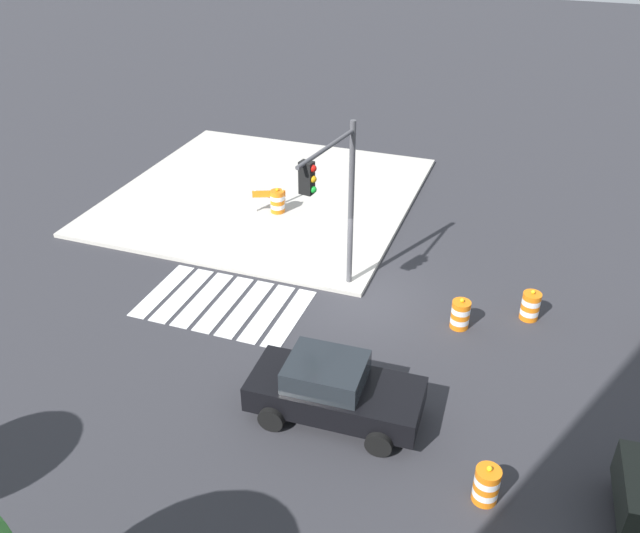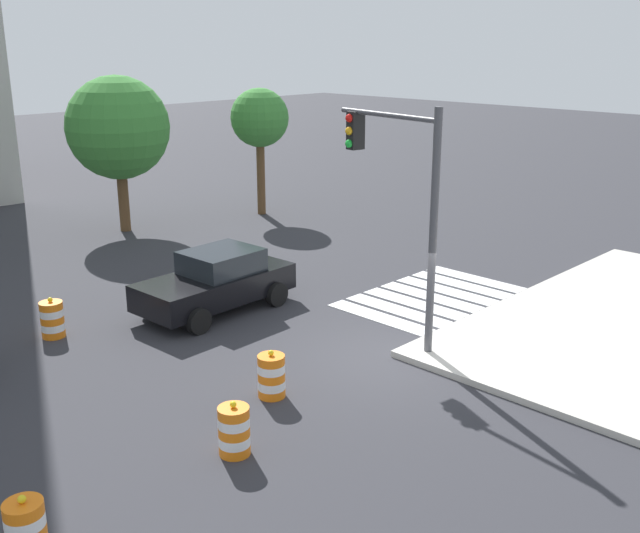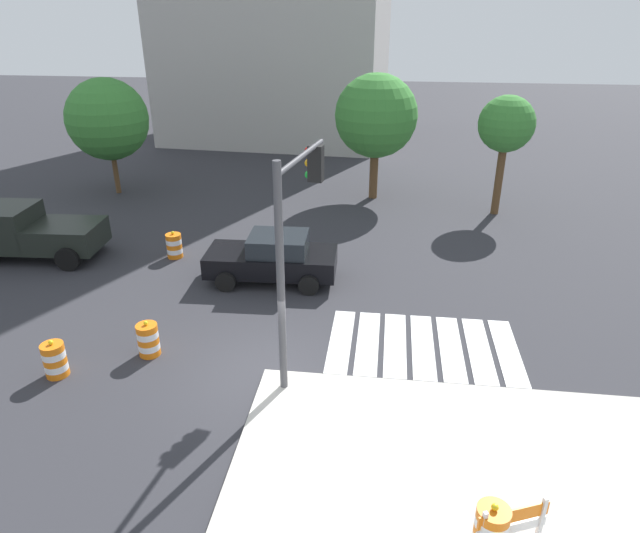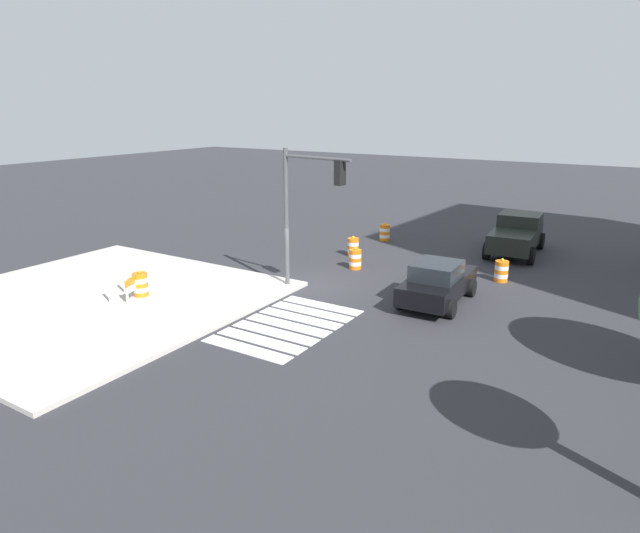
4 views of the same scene
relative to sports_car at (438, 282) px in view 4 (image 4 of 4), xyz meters
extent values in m
plane|color=#2D2D33|center=(0.84, -5.30, -0.81)|extent=(120.00, 120.00, 0.00)
cube|color=#BCB7AD|center=(6.84, -11.30, -0.74)|extent=(12.00, 12.00, 0.15)
cube|color=silver|center=(2.59, -3.50, -0.80)|extent=(0.60, 3.20, 0.02)
cube|color=silver|center=(3.34, -3.50, -0.80)|extent=(0.60, 3.20, 0.02)
cube|color=silver|center=(4.09, -3.50, -0.80)|extent=(0.60, 3.20, 0.02)
cube|color=silver|center=(4.84, -3.50, -0.80)|extent=(0.60, 3.20, 0.02)
cube|color=silver|center=(5.59, -3.50, -0.80)|extent=(0.60, 3.20, 0.02)
cube|color=silver|center=(6.34, -3.50, -0.80)|extent=(0.60, 3.20, 0.02)
cube|color=silver|center=(7.09, -3.50, -0.80)|extent=(0.60, 3.20, 0.02)
cube|color=black|center=(-0.06, 0.00, -0.13)|extent=(4.36, 2.00, 0.70)
cube|color=#1E2328|center=(0.19, 0.01, 0.52)|extent=(1.96, 1.67, 0.60)
cylinder|color=black|center=(-1.37, -1.00, -0.48)|extent=(0.67, 0.26, 0.66)
cylinder|color=black|center=(-1.44, 0.90, -0.48)|extent=(0.67, 0.26, 0.66)
cylinder|color=black|center=(1.33, -0.90, -0.48)|extent=(0.67, 0.26, 0.66)
cylinder|color=black|center=(1.26, 1.00, -0.48)|extent=(0.67, 0.26, 0.66)
cube|color=black|center=(-7.82, 0.86, 0.06)|extent=(2.62, 2.15, 0.90)
cube|color=black|center=(-9.92, 0.73, 0.36)|extent=(2.02, 2.11, 1.50)
cube|color=black|center=(-11.02, 0.66, 0.06)|extent=(1.51, 1.98, 0.90)
cylinder|color=black|center=(-10.66, -0.34, -0.39)|extent=(0.86, 0.35, 0.84)
cylinder|color=black|center=(-10.78, 1.70, -0.39)|extent=(0.86, 0.35, 0.84)
cylinder|color=black|center=(-7.26, -0.13, -0.39)|extent=(0.86, 0.35, 0.84)
cylinder|color=black|center=(-7.39, 1.91, -0.39)|extent=(0.86, 0.35, 0.84)
cylinder|color=orange|center=(-3.98, 1.39, -0.72)|extent=(0.56, 0.56, 0.18)
cylinder|color=white|center=(-3.98, 1.39, -0.54)|extent=(0.56, 0.56, 0.18)
cylinder|color=orange|center=(-3.98, 1.39, -0.36)|extent=(0.56, 0.56, 0.18)
cylinder|color=white|center=(-3.98, 1.39, -0.18)|extent=(0.56, 0.56, 0.18)
cylinder|color=orange|center=(-3.98, 1.39, 0.00)|extent=(0.56, 0.56, 0.18)
sphere|color=yellow|center=(-3.98, 1.39, 0.15)|extent=(0.12, 0.12, 0.12)
cylinder|color=orange|center=(-2.39, -4.80, -0.72)|extent=(0.56, 0.56, 0.18)
cylinder|color=white|center=(-2.39, -4.80, -0.54)|extent=(0.56, 0.56, 0.18)
cylinder|color=orange|center=(-2.39, -4.80, -0.36)|extent=(0.56, 0.56, 0.18)
cylinder|color=white|center=(-2.39, -4.80, -0.18)|extent=(0.56, 0.56, 0.18)
cylinder|color=orange|center=(-2.39, -4.80, 0.00)|extent=(0.56, 0.56, 0.18)
sphere|color=yellow|center=(-2.39, -4.80, 0.15)|extent=(0.12, 0.12, 0.12)
cylinder|color=orange|center=(-4.33, -5.96, -0.72)|extent=(0.56, 0.56, 0.18)
cylinder|color=white|center=(-4.33, -5.96, -0.54)|extent=(0.56, 0.56, 0.18)
cylinder|color=orange|center=(-4.33, -5.96, -0.36)|extent=(0.56, 0.56, 0.18)
cylinder|color=white|center=(-4.33, -5.96, -0.18)|extent=(0.56, 0.56, 0.18)
cylinder|color=orange|center=(-4.33, -5.96, 0.00)|extent=(0.56, 0.56, 0.18)
sphere|color=yellow|center=(-4.33, -5.96, 0.15)|extent=(0.12, 0.12, 0.12)
cylinder|color=orange|center=(-8.13, -6.03, -0.72)|extent=(0.56, 0.56, 0.18)
cylinder|color=white|center=(-8.13, -6.03, -0.54)|extent=(0.56, 0.56, 0.18)
cylinder|color=orange|center=(-8.13, -6.03, -0.36)|extent=(0.56, 0.56, 0.18)
cylinder|color=white|center=(-8.13, -6.03, -0.18)|extent=(0.56, 0.56, 0.18)
cylinder|color=orange|center=(-8.13, -6.03, 0.00)|extent=(0.56, 0.56, 0.18)
sphere|color=yellow|center=(-8.13, -6.03, 0.15)|extent=(0.12, 0.12, 0.12)
cylinder|color=orange|center=(5.65, -9.84, -0.57)|extent=(0.56, 0.56, 0.18)
cylinder|color=white|center=(5.65, -9.84, -0.39)|extent=(0.56, 0.56, 0.18)
cylinder|color=orange|center=(5.65, -9.84, -0.21)|extent=(0.56, 0.56, 0.18)
cylinder|color=white|center=(5.65, -9.84, -0.03)|extent=(0.56, 0.56, 0.18)
cylinder|color=orange|center=(5.65, -9.84, 0.15)|extent=(0.56, 0.56, 0.18)
sphere|color=yellow|center=(5.65, -9.84, 0.30)|extent=(0.12, 0.12, 0.12)
cube|color=silver|center=(5.48, -10.01, -0.16)|extent=(0.09, 0.09, 1.00)
cube|color=silver|center=(5.75, -10.65, -0.16)|extent=(0.09, 0.09, 1.00)
cube|color=silver|center=(6.50, -9.59, -0.16)|extent=(0.09, 0.09, 1.00)
cube|color=silver|center=(6.76, -10.24, -0.16)|extent=(0.09, 0.09, 1.00)
cube|color=orange|center=(5.98, -9.78, 0.09)|extent=(1.22, 0.53, 0.28)
cube|color=white|center=(5.98, -9.78, -0.21)|extent=(1.22, 0.53, 0.20)
cylinder|color=#4C4C51|center=(1.44, -5.90, 2.09)|extent=(0.18, 0.18, 5.50)
cylinder|color=#4C4C51|center=(1.69, -4.32, 4.54)|extent=(0.62, 3.18, 0.12)
cube|color=black|center=(1.87, -3.21, 4.09)|extent=(0.40, 0.33, 0.90)
sphere|color=red|center=(1.68, -3.18, 4.39)|extent=(0.20, 0.20, 0.20)
sphere|color=#F2A514|center=(1.68, -3.18, 4.09)|extent=(0.20, 0.20, 0.20)
sphere|color=green|center=(1.68, -3.18, 3.79)|extent=(0.20, 0.20, 0.20)
camera|label=1|loc=(-3.88, 11.81, 11.12)|focal=37.16mm
camera|label=2|loc=(-11.62, -15.16, 6.22)|focal=42.00mm
camera|label=3|loc=(3.66, -16.67, 7.65)|focal=31.47mm
camera|label=4|loc=(19.06, 6.63, 6.36)|focal=30.87mm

